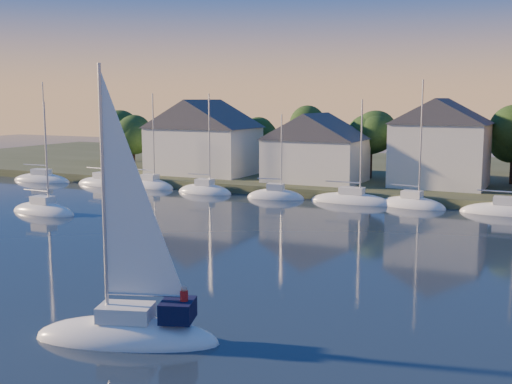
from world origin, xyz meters
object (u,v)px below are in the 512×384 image
Objects in this scene: clubhouse_west at (203,136)px; clubhouse_east at (440,142)px; drifting_sailboat_left at (43,212)px; clubhouse_centre at (316,147)px; hero_sailboat at (129,328)px.

clubhouse_west is 30.02m from clubhouse_east.
clubhouse_centre is at bearing 58.32° from drifting_sailboat_left.
hero_sailboat is 1.15× the size of drifting_sailboat_left.
clubhouse_east is (30.00, 1.00, 0.07)m from clubhouse_west.
clubhouse_west is 1.18× the size of drifting_sailboat_left.
hero_sailboat is (-4.20, -50.90, -5.43)m from clubhouse_east.
clubhouse_east is at bearing 43.78° from drifting_sailboat_left.
hero_sailboat reaches higher than clubhouse_centre.
hero_sailboat is 35.24m from drifting_sailboat_left.
clubhouse_east is at bearing 8.13° from clubhouse_centre.
drifting_sailboat_left is (-27.12, 22.50, -0.47)m from hero_sailboat.
clubhouse_west is 1.18× the size of clubhouse_centre.
hero_sailboat is at bearing -38.11° from drifting_sailboat_left.
clubhouse_west is 1.30× the size of clubhouse_east.
hero_sailboat reaches higher than drifting_sailboat_left.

